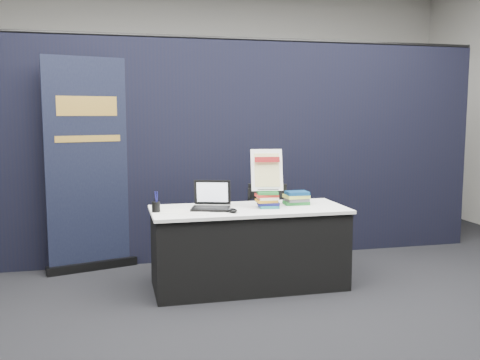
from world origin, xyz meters
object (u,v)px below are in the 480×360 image
pullup_banner (90,177)px  display_table (249,247)px  book_stack_tall (268,199)px  stacking_chair (272,226)px  laptop (210,202)px  book_stack_short (296,198)px  info_sign (267,170)px

pullup_banner → display_table: bearing=-48.2°
book_stack_tall → stacking_chair: bearing=66.8°
display_table → stacking_chair: stacking_chair is taller
laptop → display_table: bearing=12.7°
book_stack_short → stacking_chair: bearing=127.0°
laptop → pullup_banner: (-1.08, 0.89, 0.16)m
laptop → stacking_chair: (0.68, 0.27, -0.31)m
laptop → book_stack_tall: (0.53, -0.06, 0.02)m
book_stack_short → pullup_banner: size_ratio=0.10×
info_sign → pullup_banner: 1.86m
display_table → laptop: size_ratio=4.57×
display_table → book_stack_short: size_ratio=8.04×
laptop → stacking_chair: size_ratio=0.43×
pullup_banner → stacking_chair: (1.76, -0.61, -0.46)m
book_stack_short → stacking_chair: stacking_chair is taller
laptop → stacking_chair: laptop is taller
laptop → pullup_banner: bearing=157.7°
display_table → pullup_banner: size_ratio=0.82×
laptop → book_stack_short: bearing=20.1°
info_sign → pullup_banner: pullup_banner is taller
display_table → info_sign: size_ratio=4.52×
book_stack_tall → info_sign: (0.00, 0.03, 0.27)m
book_stack_tall → info_sign: info_sign is taller
book_stack_short → stacking_chair: (-0.17, 0.23, -0.31)m
book_stack_tall → stacking_chair: size_ratio=0.22×
laptop → pullup_banner: 1.41m
book_stack_short → info_sign: bearing=-166.4°
book_stack_short → laptop: bearing=-176.9°
display_table → book_stack_tall: bearing=-11.2°
display_table → stacking_chair: 0.45m
laptop → book_stack_tall: laptop is taller
info_sign → laptop: bearing=-175.6°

